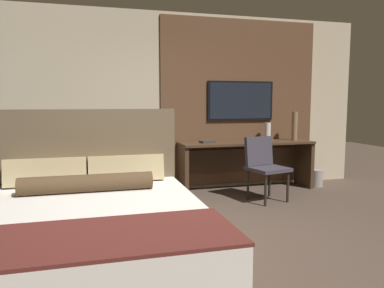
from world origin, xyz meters
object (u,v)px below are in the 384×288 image
at_px(book, 207,142).
at_px(desk, 245,156).
at_px(tv, 241,101).
at_px(vase_tall, 295,126).
at_px(waste_bin, 316,178).
at_px(desk_chair, 264,162).
at_px(vase_short, 268,131).
at_px(bed, 88,230).

bearing_deg(book, desk, 0.76).
relative_size(desk, tv, 1.90).
distance_m(desk, vase_tall, 0.98).
bearing_deg(waste_bin, desk_chair, -155.95).
relative_size(vase_tall, vase_short, 1.61).
height_order(tv, vase_short, tv).
bearing_deg(waste_bin, vase_tall, 166.24).
bearing_deg(bed, desk, 43.99).
bearing_deg(desk, book, -179.24).
relative_size(vase_tall, book, 1.91).
bearing_deg(bed, vase_short, 40.37).
xyz_separation_m(desk, tv, (0.00, 0.23, 0.89)).
distance_m(vase_tall, waste_bin, 0.96).
distance_m(desk_chair, vase_tall, 1.18).
relative_size(bed, tv, 1.99).
bearing_deg(desk, vase_tall, -2.81).
height_order(desk, desk_chair, desk_chair).
bearing_deg(desk, desk_chair, -91.06).
distance_m(desk_chair, waste_bin, 1.43).
xyz_separation_m(desk, desk_chair, (-0.01, -0.69, 0.01)).
height_order(tv, waste_bin, tv).
relative_size(tv, waste_bin, 4.07).
distance_m(bed, desk_chair, 2.97).
height_order(bed, vase_tall, bed).
height_order(tv, vase_tall, tv).
relative_size(desk_chair, vase_tall, 1.95).
distance_m(desk, desk_chair, 0.69).
bearing_deg(vase_short, tv, 161.06).
relative_size(desk, vase_tall, 4.62).
bearing_deg(book, tv, 20.17).
xyz_separation_m(vase_tall, vase_short, (-0.42, 0.12, -0.09)).
relative_size(desk, book, 8.83).
relative_size(vase_short, book, 1.19).
distance_m(vase_short, book, 1.09).
bearing_deg(tv, vase_tall, -17.66).
height_order(desk_chair, vase_tall, vase_tall).
relative_size(desk_chair, book, 3.72).
relative_size(vase_short, waste_bin, 1.04).
bearing_deg(bed, waste_bin, 31.20).
relative_size(bed, vase_tall, 4.84).
bearing_deg(waste_bin, bed, -148.80).
height_order(desk, vase_short, vase_short).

